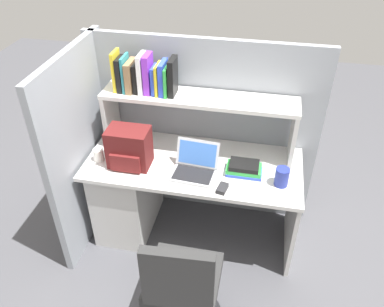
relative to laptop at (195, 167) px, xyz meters
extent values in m
plane|color=#4C4C51|center=(-0.03, 0.11, -0.78)|extent=(8.00, 8.00, 0.00)
cube|color=silver|center=(-0.03, 0.11, -0.07)|extent=(1.60, 0.70, 0.03)
cube|color=beige|center=(-0.58, 0.11, -0.43)|extent=(0.40, 0.64, 0.70)
cube|color=beige|center=(0.75, 0.11, -0.43)|extent=(0.03, 0.64, 0.70)
cube|color=gray|center=(-0.03, 0.49, -0.01)|extent=(1.84, 0.05, 1.55)
cube|color=gray|center=(-0.88, 0.06, -0.01)|extent=(0.05, 1.06, 1.55)
cube|color=beige|center=(-0.73, 0.31, 0.16)|extent=(0.03, 0.28, 0.42)
cube|color=beige|center=(0.67, 0.31, 0.16)|extent=(0.03, 0.28, 0.42)
cube|color=silver|center=(-0.03, 0.31, 0.38)|extent=(1.44, 0.28, 0.03)
cube|color=yellow|center=(-0.64, 0.31, 0.55)|extent=(0.02, 0.14, 0.29)
cube|color=black|center=(-0.61, 0.30, 0.53)|extent=(0.04, 0.14, 0.25)
cube|color=teal|center=(-0.57, 0.30, 0.53)|extent=(0.02, 0.15, 0.27)
cube|color=olive|center=(-0.54, 0.31, 0.51)|extent=(0.04, 0.18, 0.23)
cube|color=black|center=(-0.49, 0.31, 0.51)|extent=(0.03, 0.13, 0.21)
cube|color=white|center=(-0.45, 0.30, 0.54)|extent=(0.03, 0.16, 0.29)
cube|color=purple|center=(-0.40, 0.31, 0.54)|extent=(0.04, 0.14, 0.29)
cube|color=blue|center=(-0.36, 0.31, 0.50)|extent=(0.03, 0.13, 0.21)
cube|color=yellow|center=(-0.33, 0.30, 0.51)|extent=(0.02, 0.15, 0.23)
cube|color=blue|center=(-0.29, 0.31, 0.52)|extent=(0.04, 0.17, 0.24)
cube|color=green|center=(-0.26, 0.30, 0.51)|extent=(0.02, 0.17, 0.22)
cube|color=black|center=(-0.22, 0.31, 0.53)|extent=(0.04, 0.16, 0.27)
cube|color=#B7BABF|center=(0.00, -0.04, -0.04)|extent=(0.33, 0.24, 0.02)
cube|color=black|center=(0.00, -0.05, -0.03)|extent=(0.28, 0.19, 0.00)
cube|color=#B7BABF|center=(0.01, 0.07, 0.07)|extent=(0.31, 0.10, 0.19)
cube|color=#3F72CC|center=(0.01, 0.07, 0.07)|extent=(0.28, 0.08, 0.16)
cube|color=#591919|center=(-0.49, 0.01, 0.10)|extent=(0.30, 0.20, 0.30)
cube|color=maroon|center=(-0.49, -0.10, 0.03)|extent=(0.22, 0.04, 0.13)
cube|color=#262628|center=(0.22, -0.15, -0.03)|extent=(0.08, 0.11, 0.03)
cylinder|color=white|center=(-0.73, 0.00, 0.00)|extent=(0.08, 0.08, 0.10)
cylinder|color=navy|center=(0.61, -0.01, 0.02)|extent=(0.10, 0.10, 0.14)
cube|color=blue|center=(0.35, 0.06, -0.04)|extent=(0.25, 0.15, 0.02)
cube|color=green|center=(0.34, 0.07, -0.01)|extent=(0.25, 0.15, 0.03)
cube|color=black|center=(0.34, 0.06, 0.02)|extent=(0.21, 0.14, 0.03)
cylinder|color=#262628|center=(0.07, -0.71, -0.54)|extent=(0.05, 0.05, 0.41)
cube|color=#2D2D2D|center=(0.07, -0.71, -0.33)|extent=(0.44, 0.44, 0.08)
cube|color=#2D2D2D|center=(0.08, -0.91, -0.07)|extent=(0.40, 0.09, 0.44)
camera|label=1|loc=(0.42, -2.18, 1.73)|focal=36.84mm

